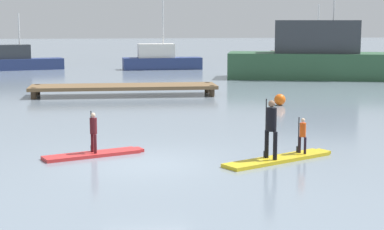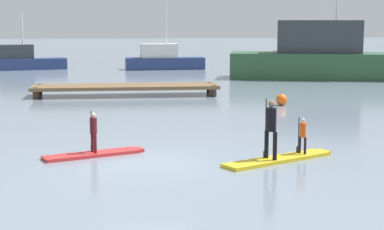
% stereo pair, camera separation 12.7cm
% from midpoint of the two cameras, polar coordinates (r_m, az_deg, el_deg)
% --- Properties ---
extents(ground_plane, '(240.00, 240.00, 0.00)m').
position_cam_midpoint_polar(ground_plane, '(17.84, -3.86, -4.37)').
color(ground_plane, gray).
extents(paddleboard_near, '(3.01, 1.68, 0.10)m').
position_cam_midpoint_polar(paddleboard_near, '(19.04, -8.53, -3.47)').
color(paddleboard_near, red).
rests_on(paddleboard_near, ground).
extents(paddler_child_solo, '(0.27, 0.39, 1.22)m').
position_cam_midpoint_polar(paddler_child_solo, '(18.91, -8.60, -1.33)').
color(paddler_child_solo, '#4C1419').
rests_on(paddler_child_solo, paddleboard_near).
extents(paddleboard_far, '(3.56, 2.33, 0.10)m').
position_cam_midpoint_polar(paddleboard_far, '(18.35, 7.99, -3.92)').
color(paddleboard_far, gold).
rests_on(paddleboard_far, ground).
extents(paddler_adult, '(0.40, 0.47, 1.68)m').
position_cam_midpoint_polar(paddler_adult, '(17.93, 7.25, -0.93)').
color(paddler_adult, black).
rests_on(paddler_adult, paddleboard_far).
extents(paddler_child_front, '(0.25, 0.34, 1.05)m').
position_cam_midpoint_polar(paddler_child_front, '(18.86, 10.01, -1.67)').
color(paddler_child_front, black).
rests_on(paddler_child_front, paddleboard_far).
extents(fishing_boat_white_large, '(13.19, 6.62, 11.07)m').
position_cam_midpoint_polar(fishing_boat_white_large, '(44.26, 11.73, 5.07)').
color(fishing_boat_white_large, '#2D5638').
rests_on(fishing_boat_white_large, ground).
extents(fishing_boat_green_midground, '(7.14, 3.38, 4.50)m').
position_cam_midpoint_polar(fishing_boat_green_midground, '(52.90, -14.98, 4.67)').
color(fishing_boat_green_midground, navy).
rests_on(fishing_boat_green_midground, ground).
extents(motor_boat_small_navy, '(6.39, 2.09, 5.77)m').
position_cam_midpoint_polar(motor_boat_small_navy, '(51.69, -2.52, 4.97)').
color(motor_boat_small_navy, navy).
rests_on(motor_boat_small_navy, ground).
extents(trawler_grey_distant, '(7.11, 4.03, 5.43)m').
position_cam_midpoint_polar(trawler_grey_distant, '(61.78, 10.70, 5.49)').
color(trawler_grey_distant, '#9E9384').
rests_on(trawler_grey_distant, ground).
extents(floating_dock, '(9.71, 2.32, 0.57)m').
position_cam_midpoint_polar(floating_dock, '(33.78, -5.82, 2.51)').
color(floating_dock, brown).
rests_on(floating_dock, ground).
extents(mooring_buoy_near, '(0.54, 0.54, 0.54)m').
position_cam_midpoint_polar(mooring_buoy_near, '(30.12, 8.11, 1.36)').
color(mooring_buoy_near, orange).
rests_on(mooring_buoy_near, ground).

